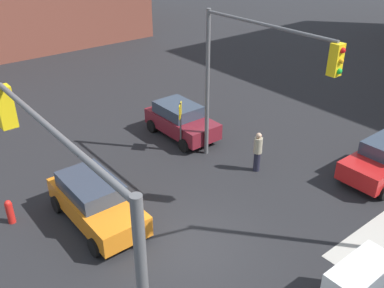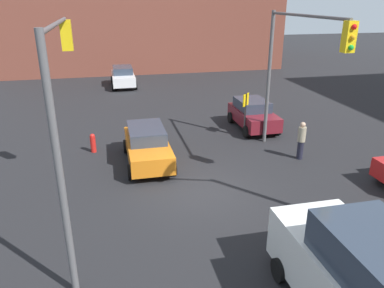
{
  "view_description": "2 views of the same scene",
  "coord_description": "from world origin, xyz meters",
  "px_view_note": "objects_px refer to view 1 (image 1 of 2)",
  "views": [
    {
      "loc": [
        8.52,
        -6.79,
        9.71
      ],
      "look_at": [
        -2.82,
        2.31,
        1.91
      ],
      "focal_mm": 40.0,
      "sensor_mm": 36.0,
      "label": 1
    },
    {
      "loc": [
        12.53,
        -3.29,
        7.04
      ],
      "look_at": [
        -0.27,
        -0.35,
        1.88
      ],
      "focal_mm": 35.0,
      "sensor_mm": 36.0,
      "label": 2
    }
  ],
  "objects_px": {
    "traffic_signal_se_corner": "(76,220)",
    "bicycle_at_crosswalk": "(199,121)",
    "fire_hydrant": "(10,211)",
    "traffic_signal_nw_corner": "(250,68)",
    "hatchback_maroon": "(181,120)",
    "coupe_orange": "(95,201)",
    "pedestrian_crossing": "(258,151)"
  },
  "relations": [
    {
      "from": "traffic_signal_nw_corner",
      "to": "hatchback_maroon",
      "type": "xyz_separation_m",
      "value": [
        -4.58,
        0.19,
        -3.84
      ]
    },
    {
      "from": "pedestrian_crossing",
      "to": "traffic_signal_nw_corner",
      "type": "bearing_deg",
      "value": -6.92
    },
    {
      "from": "hatchback_maroon",
      "to": "traffic_signal_nw_corner",
      "type": "bearing_deg",
      "value": -2.32
    },
    {
      "from": "traffic_signal_nw_corner",
      "to": "fire_hydrant",
      "type": "distance_m",
      "value": 10.09
    },
    {
      "from": "traffic_signal_se_corner",
      "to": "fire_hydrant",
      "type": "relative_size",
      "value": 6.91
    },
    {
      "from": "hatchback_maroon",
      "to": "coupe_orange",
      "type": "xyz_separation_m",
      "value": [
        3.46,
        -6.44,
        0.0
      ]
    },
    {
      "from": "fire_hydrant",
      "to": "bicycle_at_crosswalk",
      "type": "relative_size",
      "value": 0.54
    },
    {
      "from": "fire_hydrant",
      "to": "pedestrian_crossing",
      "type": "xyz_separation_m",
      "value": [
        3.0,
        9.4,
        0.45
      ]
    },
    {
      "from": "bicycle_at_crosswalk",
      "to": "coupe_orange",
      "type": "bearing_deg",
      "value": -65.03
    },
    {
      "from": "traffic_signal_se_corner",
      "to": "fire_hydrant",
      "type": "distance_m",
      "value": 8.32
    },
    {
      "from": "fire_hydrant",
      "to": "pedestrian_crossing",
      "type": "distance_m",
      "value": 9.88
    },
    {
      "from": "coupe_orange",
      "to": "pedestrian_crossing",
      "type": "relative_size",
      "value": 2.43
    },
    {
      "from": "hatchback_maroon",
      "to": "coupe_orange",
      "type": "height_order",
      "value": "same"
    },
    {
      "from": "hatchback_maroon",
      "to": "bicycle_at_crosswalk",
      "type": "xyz_separation_m",
      "value": [
        -0.15,
        1.31,
        -0.5
      ]
    },
    {
      "from": "pedestrian_crossing",
      "to": "bicycle_at_crosswalk",
      "type": "xyz_separation_m",
      "value": [
        -4.8,
        0.8,
        -0.59
      ]
    },
    {
      "from": "traffic_signal_se_corner",
      "to": "coupe_orange",
      "type": "relative_size",
      "value": 1.49
    },
    {
      "from": "traffic_signal_se_corner",
      "to": "hatchback_maroon",
      "type": "height_order",
      "value": "traffic_signal_se_corner"
    },
    {
      "from": "traffic_signal_se_corner",
      "to": "bicycle_at_crosswalk",
      "type": "bearing_deg",
      "value": 130.57
    },
    {
      "from": "bicycle_at_crosswalk",
      "to": "traffic_signal_nw_corner",
      "type": "bearing_deg",
      "value": -17.59
    },
    {
      "from": "traffic_signal_nw_corner",
      "to": "bicycle_at_crosswalk",
      "type": "distance_m",
      "value": 6.59
    },
    {
      "from": "hatchback_maroon",
      "to": "pedestrian_crossing",
      "type": "xyz_separation_m",
      "value": [
        4.65,
        0.51,
        0.1
      ]
    },
    {
      "from": "hatchback_maroon",
      "to": "pedestrian_crossing",
      "type": "distance_m",
      "value": 4.68
    },
    {
      "from": "hatchback_maroon",
      "to": "pedestrian_crossing",
      "type": "relative_size",
      "value": 2.17
    },
    {
      "from": "traffic_signal_nw_corner",
      "to": "traffic_signal_se_corner",
      "type": "relative_size",
      "value": 1.0
    },
    {
      "from": "pedestrian_crossing",
      "to": "hatchback_maroon",
      "type": "bearing_deg",
      "value": -84.7
    },
    {
      "from": "traffic_signal_se_corner",
      "to": "coupe_orange",
      "type": "height_order",
      "value": "traffic_signal_se_corner"
    },
    {
      "from": "traffic_signal_nw_corner",
      "to": "fire_hydrant",
      "type": "relative_size",
      "value": 6.91
    },
    {
      "from": "traffic_signal_nw_corner",
      "to": "fire_hydrant",
      "type": "height_order",
      "value": "traffic_signal_nw_corner"
    },
    {
      "from": "pedestrian_crossing",
      "to": "coupe_orange",
      "type": "bearing_deg",
      "value": -10.74
    },
    {
      "from": "traffic_signal_se_corner",
      "to": "bicycle_at_crosswalk",
      "type": "xyz_separation_m",
      "value": [
        -8.99,
        10.5,
        -4.32
      ]
    },
    {
      "from": "traffic_signal_se_corner",
      "to": "fire_hydrant",
      "type": "xyz_separation_m",
      "value": [
        -7.19,
        0.3,
        -4.18
      ]
    },
    {
      "from": "traffic_signal_se_corner",
      "to": "bicycle_at_crosswalk",
      "type": "relative_size",
      "value": 3.71
    }
  ]
}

